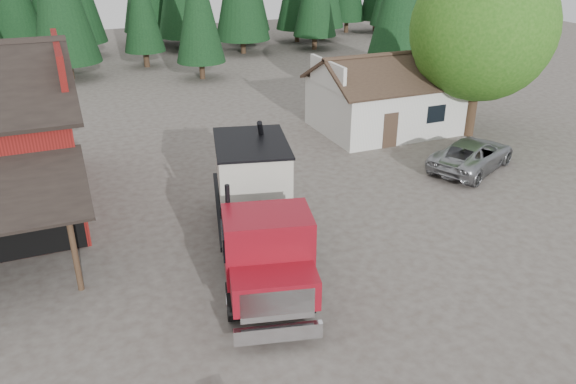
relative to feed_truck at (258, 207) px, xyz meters
name	(u,v)px	position (x,y,z in m)	size (l,w,h in m)	color
ground	(257,286)	(-0.66, -1.64, -2.16)	(120.00, 120.00, 0.00)	#4E453D
farmhouse	(386,102)	(12.34, 11.35, -0.49)	(8.60, 6.42, 4.65)	silver
deciduous_tree	(483,34)	(16.35, 8.33, 3.75)	(8.00, 8.00, 10.20)	#382619
conifer_backdrop	(111,57)	(-0.66, 40.36, -2.16)	(76.00, 16.00, 16.00)	black
near_pine_b	(198,4)	(5.34, 28.36, 3.73)	(3.96, 3.96, 10.40)	#382619
feed_truck	(258,207)	(0.00, 0.00, 0.00)	(5.03, 10.57, 4.61)	black
silver_car	(472,154)	(13.00, 4.02, -1.37)	(2.60, 5.65, 1.57)	#94969B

